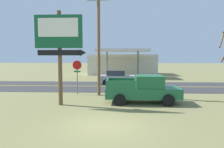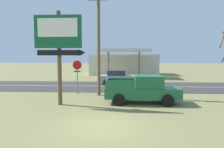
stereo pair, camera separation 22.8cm
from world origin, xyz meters
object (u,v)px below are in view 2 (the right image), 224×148
(pickup_green_parked_on_lawn, at_px, (143,89))
(car_silver_near_lane, at_px, (117,77))
(stop_sign, at_px, (77,71))
(motel_sign, at_px, (59,41))
(utility_pole, at_px, (99,36))
(gas_station, at_px, (124,64))

(pickup_green_parked_on_lawn, xyz_separation_m, car_silver_near_lane, (-2.18, 9.92, -0.13))
(stop_sign, height_order, car_silver_near_lane, stop_sign)
(motel_sign, distance_m, pickup_green_parked_on_lawn, 6.65)
(pickup_green_parked_on_lawn, bearing_deg, motel_sign, -169.45)
(car_silver_near_lane, bearing_deg, utility_pole, -100.63)
(utility_pole, height_order, gas_station, utility_pole)
(pickup_green_parked_on_lawn, relative_size, car_silver_near_lane, 1.24)
(gas_station, relative_size, pickup_green_parked_on_lawn, 2.31)
(stop_sign, relative_size, utility_pole, 0.32)
(gas_station, bearing_deg, car_silver_near_lane, -92.85)
(pickup_green_parked_on_lawn, height_order, car_silver_near_lane, pickup_green_parked_on_lawn)
(motel_sign, height_order, stop_sign, motel_sign)
(utility_pole, height_order, pickup_green_parked_on_lawn, utility_pole)
(stop_sign, bearing_deg, motel_sign, -93.07)
(utility_pole, xyz_separation_m, gas_station, (2.00, 20.57, -3.03))
(pickup_green_parked_on_lawn, bearing_deg, utility_pole, 140.77)
(utility_pole, bearing_deg, car_silver_near_lane, 79.37)
(motel_sign, xyz_separation_m, stop_sign, (0.22, 4.13, -2.30))
(utility_pole, distance_m, pickup_green_parked_on_lawn, 6.05)
(gas_station, height_order, car_silver_near_lane, gas_station)
(motel_sign, relative_size, car_silver_near_lane, 1.50)
(motel_sign, xyz_separation_m, gas_station, (4.13, 24.48, -2.39))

